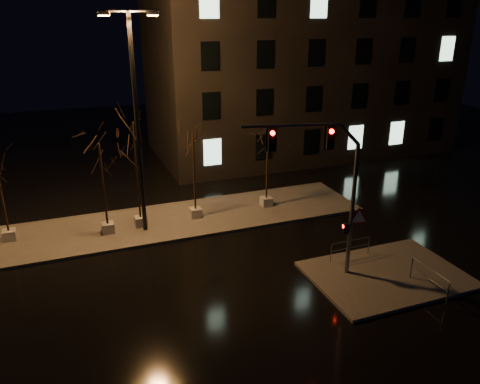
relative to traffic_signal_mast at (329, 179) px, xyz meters
name	(u,v)px	position (x,y,z in m)	size (l,w,h in m)	color
ground	(210,270)	(-4.71, 2.43, -4.81)	(90.00, 90.00, 0.00)	black
median	(180,220)	(-4.71, 8.43, -4.74)	(22.00, 5.00, 0.15)	#4E4B45
sidewalk_corner	(386,275)	(2.79, -1.07, -4.74)	(7.00, 5.00, 0.15)	#4E4B45
building	(301,63)	(9.29, 20.43, 2.69)	(25.00, 12.00, 15.00)	black
tree_1	(101,164)	(-8.83, 8.05, -0.73)	(1.80, 1.80, 5.18)	#AEACA3
tree_2	(135,146)	(-6.98, 8.28, -0.01)	(1.80, 1.80, 6.14)	#AEACA3
tree_3	(193,153)	(-3.74, 8.35, -0.74)	(1.80, 1.80, 5.17)	#AEACA3
tree_4	(267,149)	(0.89, 8.46, -0.99)	(1.80, 1.80, 4.85)	#AEACA3
traffic_signal_mast	(329,179)	(0.00, 0.00, 0.00)	(5.64, 1.58, 7.10)	#57585E
streetlight_main	(136,112)	(-6.85, 7.68, 1.96)	(2.85, 1.01, 11.49)	black
guard_rail_a	(350,246)	(2.01, 0.84, -4.03)	(2.24, 0.10, 0.97)	#57585E
guard_rail_b	(429,276)	(3.53, -2.89, -3.95)	(0.11, 2.33, 1.10)	#57585E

